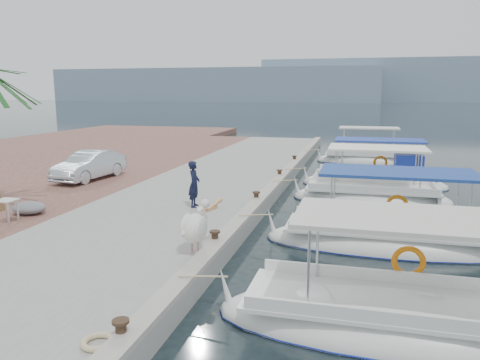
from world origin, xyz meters
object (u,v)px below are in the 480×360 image
Objects in this scene: pelican at (196,227)px; fisherman at (194,184)px; parked_car at (89,165)px; fishing_caique_e at (365,161)px; fishing_caique_a at (394,325)px; fishing_caique_d at (376,182)px; fishing_caique_c at (371,198)px; fishing_caique_b at (387,243)px.

pelican is 1.03× the size of fisherman.
fishing_caique_e is at bearing 49.75° from parked_car.
pelican is 11.28m from parked_car.
fishing_caique_d is at bearing 89.83° from fishing_caique_a.
fishing_caique_d is at bearing -86.49° from fishing_caique_e.
fisherman is at bearing 110.39° from pelican.
fishing_caique_c reaches higher than pelican.
fishing_caique_e is 16.77m from parked_car.
fishing_caique_a is at bearing -22.45° from pelican.
fishing_caique_b is at bearing -89.58° from fishing_caique_d.
fishing_caique_e reaches higher than parked_car.
fishing_caique_e is (-0.46, 7.50, -0.07)m from fishing_caique_d.
parked_car is at bearing 52.89° from fisherman.
fishing_caique_c is at bearing 93.42° from fishing_caique_b.
fishing_caique_b and fishing_caique_c have the same top height.
fishing_caique_b is at bearing 88.78° from fishing_caique_a.
fishing_caique_a is 1.08× the size of fishing_caique_c.
fisherman reaches higher than parked_car.
parked_car is at bearing -175.97° from fishing_caique_c.
fishing_caique_d is (0.28, 3.20, 0.07)m from fishing_caique_c.
parked_car is at bearing -136.29° from fishing_caique_e.
fishing_caique_b is at bearing 33.37° from pelican.
fishing_caique_e is 16.32m from fisherman.
parked_car is (-12.28, -0.87, 1.01)m from fishing_caique_c.
fishing_caique_d and fishing_caique_e have the same top height.
fishing_caique_d is at bearing 90.42° from fishing_caique_b.
fishing_caique_b reaches higher than pelican.
pelican is at bearing -116.06° from fishing_caique_c.
fishing_caique_e is (-0.42, 21.47, 0.00)m from fishing_caique_a.
fishing_caique_a is 8.88m from fisherman.
fishing_caique_b is 5.70m from pelican.
fishing_caique_e is 3.76× the size of fisherman.
fishing_caique_c and fishing_caique_d have the same top height.
fishing_caique_c reaches higher than fisherman.
fishing_caique_b is 1.11× the size of fishing_caique_c.
fishing_caique_c is at bearing 10.07° from parked_car.
fishing_caique_c is (-0.35, 5.79, 0.00)m from fishing_caique_b.
parked_car is (-12.63, 4.92, 1.01)m from fishing_caique_b.
fishing_caique_d is 4.21× the size of fisherman.
fishing_caique_c is at bearing 63.94° from pelican.
fishing_caique_d is 9.98m from fisherman.
fishing_caique_c is at bearing 91.28° from fishing_caique_a.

